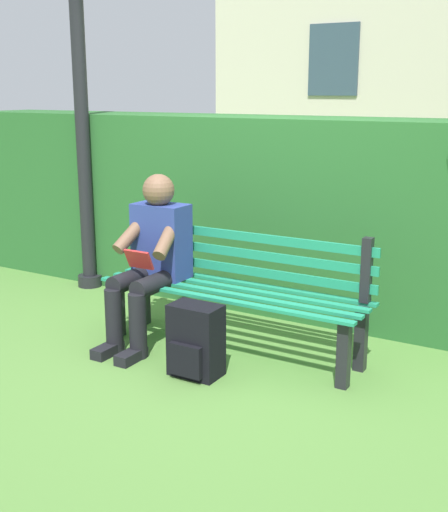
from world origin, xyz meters
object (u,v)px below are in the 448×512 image
object	(u,v)px
backpack	(195,341)
lamp_post	(78,40)
person_seated	(151,256)
park_bench	(237,287)

from	to	relation	value
backpack	lamp_post	distance (m)	2.90
person_seated	lamp_post	size ratio (longest dim) A/B	0.32
person_seated	backpack	size ratio (longest dim) A/B	2.57
backpack	lamp_post	bearing A→B (deg)	-31.30
person_seated	backpack	bearing A→B (deg)	149.30
person_seated	lamp_post	world-z (taller)	lamp_post
backpack	lamp_post	size ratio (longest dim) A/B	0.13
backpack	lamp_post	xyz separation A→B (m)	(1.88, -1.14, 1.90)
park_bench	person_seated	distance (m)	0.63
backpack	park_bench	bearing A→B (deg)	-90.33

